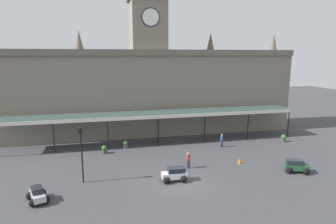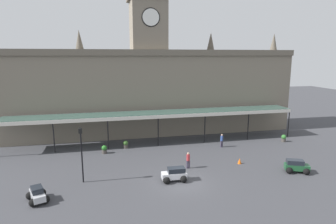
% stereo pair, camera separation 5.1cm
% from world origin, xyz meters
% --- Properties ---
extents(ground_plane, '(140.00, 140.00, 0.00)m').
position_xyz_m(ground_plane, '(0.00, 0.00, 0.00)').
color(ground_plane, '#3E3E43').
extents(station_building, '(41.79, 7.18, 19.72)m').
position_xyz_m(station_building, '(0.00, 18.17, 6.55)').
color(station_building, slate).
rests_on(station_building, ground).
extents(entrance_canopy, '(37.25, 3.26, 4.04)m').
position_xyz_m(entrance_canopy, '(0.00, 12.36, 3.89)').
color(entrance_canopy, '#38564C').
rests_on(entrance_canopy, ground).
extents(car_white_estate, '(2.28, 1.59, 1.27)m').
position_xyz_m(car_white_estate, '(-0.55, 0.47, 0.56)').
color(car_white_estate, silver).
rests_on(car_white_estate, ground).
extents(car_green_estate, '(2.42, 2.08, 1.27)m').
position_xyz_m(car_green_estate, '(11.53, -0.25, 0.56)').
color(car_green_estate, '#1E512D').
rests_on(car_green_estate, ground).
extents(car_silver_sedan, '(1.95, 2.23, 1.19)m').
position_xyz_m(car_silver_sedan, '(-11.89, -0.78, 0.50)').
color(car_silver_sedan, '#B2B5BA').
rests_on(car_silver_sedan, ground).
extents(pedestrian_crossing_forecourt, '(0.37, 0.34, 1.67)m').
position_xyz_m(pedestrian_crossing_forecourt, '(7.58, 8.75, 0.91)').
color(pedestrian_crossing_forecourt, '#3F384C').
rests_on(pedestrian_crossing_forecourt, ground).
extents(pedestrian_beside_cars, '(0.39, 0.34, 1.67)m').
position_xyz_m(pedestrian_beside_cars, '(1.53, 3.09, 0.91)').
color(pedestrian_beside_cars, '#3F384C').
rests_on(pedestrian_beside_cars, ground).
extents(victorian_lamppost, '(0.30, 0.30, 5.14)m').
position_xyz_m(victorian_lamppost, '(-8.63, 2.03, 3.18)').
color(victorian_lamppost, black).
rests_on(victorian_lamppost, ground).
extents(traffic_cone, '(0.40, 0.40, 0.60)m').
position_xyz_m(traffic_cone, '(7.19, 3.08, 0.30)').
color(traffic_cone, orange).
rests_on(traffic_cone, ground).
extents(planter_forecourt_centre, '(0.60, 0.60, 0.96)m').
position_xyz_m(planter_forecourt_centre, '(16.51, 9.05, 0.49)').
color(planter_forecourt_centre, '#47423D').
rests_on(planter_forecourt_centre, ground).
extents(planter_near_kerb, '(0.60, 0.60, 0.96)m').
position_xyz_m(planter_near_kerb, '(-4.12, 10.96, 0.49)').
color(planter_near_kerb, '#47423D').
rests_on(planter_near_kerb, ground).
extents(planter_by_canopy, '(0.60, 0.60, 0.96)m').
position_xyz_m(planter_by_canopy, '(-6.70, 9.59, 0.49)').
color(planter_by_canopy, '#47423D').
rests_on(planter_by_canopy, ground).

